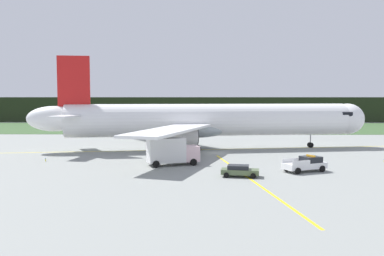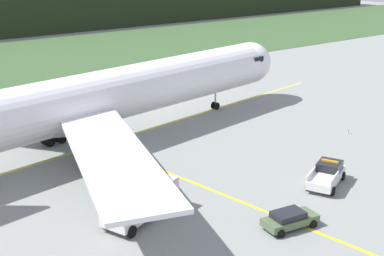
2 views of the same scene
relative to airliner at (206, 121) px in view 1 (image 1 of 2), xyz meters
name	(u,v)px [view 1 (image 1 of 2)]	position (x,y,z in m)	size (l,w,h in m)	color
ground	(214,153)	(1.24, -4.45, -4.84)	(320.00, 320.00, 0.00)	gray
grass_verge	(207,128)	(1.24, 48.95, -4.82)	(320.00, 43.03, 0.04)	#36532D
distant_tree_line	(206,110)	(1.24, 77.32, -0.50)	(288.00, 5.91, 8.66)	black
taxiway_centerline_main	(210,149)	(0.61, 0.10, -4.83)	(75.46, 0.30, 0.01)	yellow
taxiway_centerline_spur	(249,178)	(4.27, -24.88, -4.83)	(35.51, 0.30, 0.01)	yellow
airliner	(206,121)	(0.00, 0.00, 0.00)	(57.16, 45.82, 15.37)	white
ops_pickup_truck	(306,164)	(11.49, -20.56, -3.93)	(5.61, 4.08, 1.94)	white
catering_truck	(171,151)	(-4.81, -16.31, -2.97)	(7.05, 4.55, 3.74)	beige
staff_car	(240,170)	(3.30, -23.92, -4.14)	(4.36, 2.45, 1.30)	#4F613F
apron_cone	(318,165)	(13.75, -17.76, -4.46)	(0.62, 0.62, 0.77)	black
taxiway_edge_light_east	(384,160)	(23.96, -13.34, -4.60)	(0.12, 0.12, 0.43)	yellow
taxiway_edge_light_west	(46,159)	(-22.30, -13.34, -4.57)	(0.12, 0.12, 0.49)	yellow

